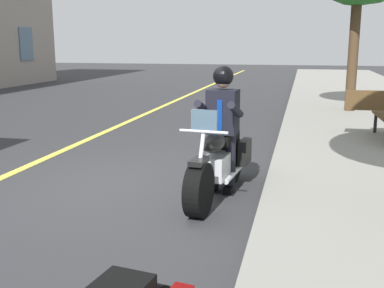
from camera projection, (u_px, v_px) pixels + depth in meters
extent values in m
plane|color=#333335|center=(123.00, 188.00, 6.72)|extent=(80.00, 80.00, 0.00)
cube|color=#E5DB4C|center=(0.00, 178.00, 7.17)|extent=(60.00, 0.16, 0.01)
cylinder|color=black|center=(199.00, 190.00, 5.55)|extent=(0.68, 0.26, 0.66)
cylinder|color=black|center=(231.00, 160.00, 6.98)|extent=(0.68, 0.26, 0.66)
cube|color=silver|center=(217.00, 166.00, 6.27)|extent=(0.58, 0.33, 0.32)
ellipsoid|color=black|center=(213.00, 143.00, 6.01)|extent=(0.58, 0.33, 0.24)
cube|color=black|center=(224.00, 138.00, 6.53)|extent=(0.72, 0.35, 0.12)
cube|color=black|center=(245.00, 152.00, 6.84)|extent=(0.41, 0.16, 0.36)
cube|color=black|center=(216.00, 150.00, 6.98)|extent=(0.41, 0.16, 0.36)
cylinder|color=silver|center=(199.00, 167.00, 5.51)|extent=(0.35, 0.08, 0.76)
cylinder|color=silver|center=(204.00, 132.00, 5.58)|extent=(0.09, 0.60, 0.04)
cube|color=black|center=(199.00, 161.00, 5.48)|extent=(0.37, 0.19, 0.06)
cylinder|color=silver|center=(234.00, 173.00, 6.53)|extent=(0.90, 0.16, 0.08)
cube|color=slate|center=(204.00, 121.00, 5.57)|extent=(0.07, 0.32, 0.28)
cylinder|color=black|center=(230.00, 162.00, 6.47)|extent=(0.14, 0.14, 0.84)
cube|color=black|center=(229.00, 189.00, 6.49)|extent=(0.27, 0.13, 0.10)
cylinder|color=black|center=(214.00, 161.00, 6.54)|extent=(0.14, 0.14, 0.84)
cube|color=black|center=(212.00, 188.00, 6.56)|extent=(0.27, 0.13, 0.10)
cube|color=black|center=(223.00, 112.00, 6.36)|extent=(0.36, 0.43, 0.60)
cube|color=navy|center=(220.00, 116.00, 6.22)|extent=(0.03, 0.07, 0.44)
cylinder|color=black|center=(236.00, 110.00, 6.11)|extent=(0.56, 0.15, 0.28)
cylinder|color=black|center=(203.00, 108.00, 6.25)|extent=(0.56, 0.15, 0.28)
sphere|color=tan|center=(223.00, 80.00, 6.27)|extent=(0.22, 0.22, 0.22)
sphere|color=black|center=(223.00, 76.00, 6.25)|extent=(0.28, 0.28, 0.28)
cube|color=black|center=(375.00, 123.00, 10.04)|extent=(0.06, 0.06, 0.42)
cylinder|color=#4C3823|center=(353.00, 54.00, 13.07)|extent=(0.28, 0.28, 3.18)
cube|color=slate|center=(26.00, 44.00, 23.12)|extent=(1.10, 0.06, 1.60)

